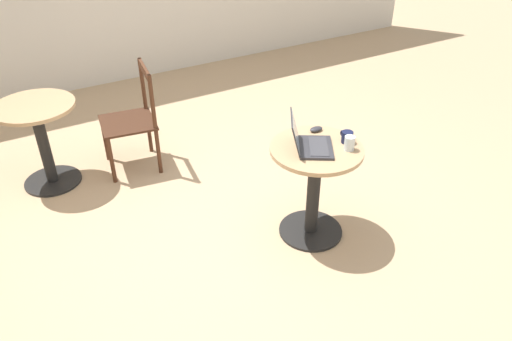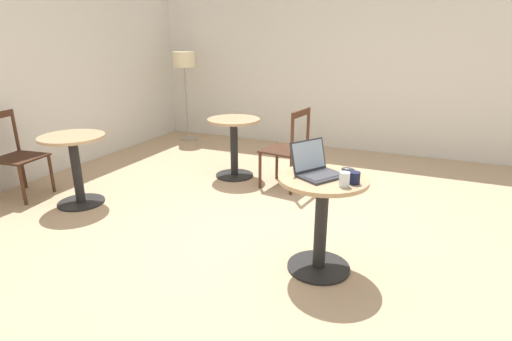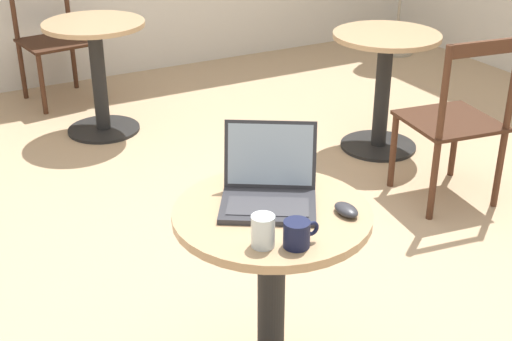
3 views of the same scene
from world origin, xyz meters
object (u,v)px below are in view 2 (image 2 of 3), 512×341
at_px(floor_lamp, 184,65).
at_px(drinking_glass, 344,179).
at_px(cafe_table_far, 75,159).
at_px(cafe_table_near, 322,210).
at_px(chair_far_back, 15,156).
at_px(laptop, 317,169).
at_px(chair_mid_front, 288,150).
at_px(mug, 354,178).
at_px(mouse, 348,170).
at_px(cafe_table_mid, 234,139).

xyz_separation_m(floor_lamp, drinking_glass, (-3.23, -3.36, -0.47)).
relative_size(cafe_table_far, floor_lamp, 0.50).
xyz_separation_m(cafe_table_near, chair_far_back, (0.11, 3.44, -0.03)).
height_order(laptop, drinking_glass, laptop).
distance_m(cafe_table_far, drinking_glass, 2.87).
height_order(chair_mid_front, mug, chair_mid_front).
distance_m(floor_lamp, mug, 4.66).
distance_m(chair_far_back, drinking_glass, 3.63).
xyz_separation_m(floor_lamp, mug, (-3.14, -3.41, -0.48)).
relative_size(chair_far_back, drinking_glass, 9.41).
xyz_separation_m(cafe_table_near, laptop, (0.02, 0.06, 0.30)).
bearing_deg(mouse, floor_lamp, 48.78).
distance_m(cafe_table_near, mug, 0.37).
distance_m(cafe_table_far, mug, 2.91).
xyz_separation_m(cafe_table_mid, mouse, (-1.48, -1.69, 0.27)).
relative_size(cafe_table_near, drinking_glass, 7.49).
relative_size(cafe_table_mid, mouse, 7.41).
xyz_separation_m(chair_far_back, mouse, (0.08, -3.57, 0.30)).
bearing_deg(chair_far_back, mouse, -88.69).
height_order(cafe_table_far, mug, mug).
bearing_deg(cafe_table_near, mug, -100.65).
xyz_separation_m(cafe_table_mid, mug, (-1.71, -1.78, 0.29)).
distance_m(cafe_table_mid, chair_mid_front, 0.75).
relative_size(cafe_table_far, laptop, 1.80).
relative_size(cafe_table_mid, floor_lamp, 0.50).
height_order(cafe_table_far, chair_far_back, chair_far_back).
xyz_separation_m(chair_mid_front, mouse, (-1.37, -0.95, 0.30)).
height_order(chair_far_back, mug, chair_far_back).
relative_size(laptop, mug, 3.58).
distance_m(cafe_table_far, floor_lamp, 3.03).
relative_size(laptop, drinking_glass, 4.17).
relative_size(cafe_table_far, drinking_glass, 7.49).
height_order(mug, drinking_glass, drinking_glass).
bearing_deg(mug, laptop, 77.80).
relative_size(chair_far_back, mug, 8.07).
relative_size(cafe_table_far, chair_mid_front, 0.80).
xyz_separation_m(cafe_table_far, chair_mid_front, (1.35, -1.85, -0.03)).
bearing_deg(floor_lamp, drinking_glass, -133.89).
height_order(chair_mid_front, chair_far_back, same).
xyz_separation_m(mouse, drinking_glass, (-0.32, -0.04, 0.03)).
distance_m(cafe_table_near, laptop, 0.31).
bearing_deg(laptop, drinking_glass, -122.90).
bearing_deg(mouse, mug, -159.41).
height_order(cafe_table_mid, cafe_table_far, same).
relative_size(cafe_table_far, mouse, 7.41).
bearing_deg(chair_mid_front, floor_lamp, 57.09).
relative_size(floor_lamp, mouse, 14.68).
relative_size(cafe_table_near, laptop, 1.80).
distance_m(cafe_table_mid, drinking_glass, 2.52).
height_order(cafe_table_far, floor_lamp, floor_lamp).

